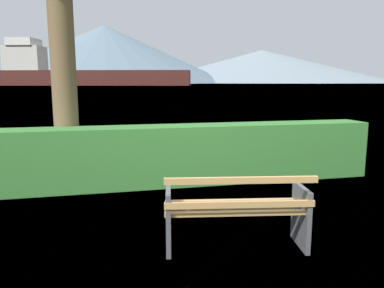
{
  "coord_description": "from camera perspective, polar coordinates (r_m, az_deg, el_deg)",
  "views": [
    {
      "loc": [
        -1.33,
        -3.67,
        1.79
      ],
      "look_at": [
        0.0,
        2.1,
        0.8
      ],
      "focal_mm": 34.79,
      "sensor_mm": 36.0,
      "label": 1
    }
  ],
  "objects": [
    {
      "name": "ground_plane",
      "position": [
        4.29,
        6.54,
        -15.27
      ],
      "size": [
        1400.0,
        1400.0,
        0.0
      ],
      "primitive_type": "plane",
      "color": "olive"
    },
    {
      "name": "water_surface",
      "position": [
        311.41,
        -12.88,
        8.93
      ],
      "size": [
        620.0,
        620.0,
        0.0
      ],
      "primitive_type": "plane",
      "color": "#6B8EA3",
      "rests_on": "ground_plane"
    },
    {
      "name": "park_bench",
      "position": [
        4.08,
        6.79,
        -10.24
      ],
      "size": [
        1.61,
        0.82,
        0.87
      ],
      "color": "tan",
      "rests_on": "ground_plane"
    },
    {
      "name": "hedge_row",
      "position": [
        6.62,
        -1.14,
        -1.61
      ],
      "size": [
        6.94,
        0.65,
        1.04
      ],
      "primitive_type": "cube",
      "color": "#387A33",
      "rests_on": "ground_plane"
    },
    {
      "name": "cargo_ship_large",
      "position": [
        199.32,
        -17.68,
        10.4
      ],
      "size": [
        101.12,
        40.26,
        23.11
      ],
      "color": "#471E19",
      "rests_on": "water_surface"
    },
    {
      "name": "sailboat_mid",
      "position": [
        252.37,
        -3.25,
        9.19
      ],
      "size": [
        4.66,
        2.1,
        1.31
      ],
      "color": "gold",
      "rests_on": "water_surface"
    },
    {
      "name": "distant_hills",
      "position": [
        558.42,
        -16.73,
        12.82
      ],
      "size": [
        881.37,
        429.36,
        87.52
      ],
      "color": "gray",
      "rests_on": "ground_plane"
    }
  ]
}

